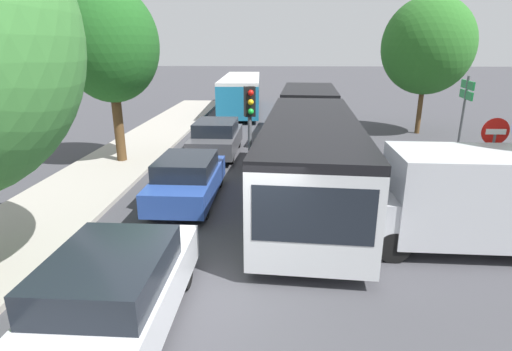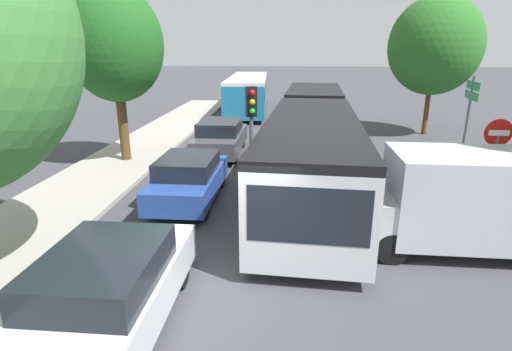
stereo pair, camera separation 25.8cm
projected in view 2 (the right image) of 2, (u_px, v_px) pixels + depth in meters
The scene contains 13 objects.
ground_plane at pixel (232, 292), 7.74m from camera, with size 200.00×200.00×0.00m, color #3D3D42.
kerb_strip_left at pixel (145, 145), 19.13m from camera, with size 3.20×33.18×0.14m, color #9E998E.
articulated_bus at pixel (313, 130), 15.39m from camera, with size 3.80×17.43×2.57m.
city_bus_rear at pixel (248, 91), 29.44m from camera, with size 3.05×11.80×2.52m.
queued_car_silver at pixel (108, 292), 6.42m from camera, with size 1.89×4.37×1.51m.
queued_car_blue at pixel (189, 178), 12.15m from camera, with size 1.78×4.11×1.42m.
queued_car_graphite at pixel (221, 137), 17.48m from camera, with size 1.90×4.40×1.52m.
white_van at pixel (471, 199), 9.03m from camera, with size 5.05×2.10×2.31m.
traffic_light at pixel (251, 116), 12.27m from camera, with size 0.38×0.40×3.40m.
no_entry_sign at pixel (494, 155), 10.24m from camera, with size 0.70×0.08×2.82m.
direction_sign_post at pixel (469, 107), 13.78m from camera, with size 0.27×1.39×3.60m.
tree_left_mid at pixel (116, 48), 15.11m from camera, with size 3.64×3.64×6.80m.
tree_right_mid at pixel (436, 48), 20.54m from camera, with size 4.68×4.68×7.10m.
Camera 2 is at (0.97, -6.63, 4.51)m, focal length 28.00 mm.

